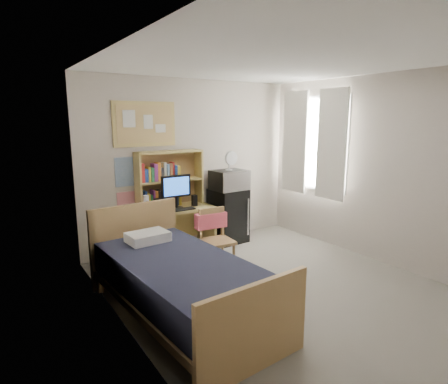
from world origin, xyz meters
TOP-DOWN VIEW (x-y plane):
  - floor at (0.00, 0.00)m, footprint 3.60×4.20m
  - ceiling at (0.00, 0.00)m, footprint 3.60×4.20m
  - wall_back at (0.00, 2.10)m, footprint 3.60×0.04m
  - wall_left at (-1.80, 0.00)m, footprint 0.04×4.20m
  - wall_right at (1.80, 0.00)m, footprint 0.04×4.20m
  - window_unit at (1.75, 1.20)m, footprint 0.10×1.40m
  - curtain_left at (1.72, 0.80)m, footprint 0.04×0.55m
  - curtain_right at (1.72, 1.60)m, footprint 0.04×0.55m
  - bulletin_board at (-0.78, 2.08)m, footprint 0.94×0.03m
  - poster_wave at (-1.10, 2.09)m, footprint 0.30×0.01m
  - poster_japan at (-1.10, 2.09)m, footprint 0.28×0.01m
  - desk at (-0.47, 1.80)m, footprint 1.12×0.57m
  - desk_chair at (-0.32, 0.86)m, footprint 0.46×0.46m
  - mini_fridge at (0.50, 1.82)m, footprint 0.54×0.54m
  - bed at (-1.24, 0.09)m, footprint 1.24×2.24m
  - hutch at (-0.47, 1.95)m, footprint 1.02×0.26m
  - monitor at (-0.47, 1.74)m, footprint 0.46×0.04m
  - keyboard at (-0.47, 1.60)m, footprint 0.42×0.14m
  - speaker_left at (-0.77, 1.74)m, footprint 0.07×0.07m
  - speaker_right at (-0.17, 1.74)m, footprint 0.07×0.07m
  - water_bottle at (-0.95, 1.70)m, footprint 0.08×0.08m
  - hoodie at (-0.30, 1.06)m, footprint 0.44×0.17m
  - microwave at (0.50, 1.80)m, footprint 0.56×0.44m
  - desk_fan at (0.50, 1.80)m, footprint 0.23×0.23m
  - pillow at (-1.29, 0.84)m, footprint 0.48×0.35m

SIDE VIEW (x-z plane):
  - floor at x=0.00m, z-range -0.02..0.00m
  - bed at x=-1.24m, z-range 0.00..0.60m
  - desk at x=-0.47m, z-range 0.00..0.70m
  - desk_chair at x=-0.32m, z-range 0.00..0.84m
  - mini_fridge at x=0.50m, z-range 0.00..0.87m
  - hoodie at x=-0.30m, z-range 0.55..0.75m
  - pillow at x=-1.29m, z-range 0.60..0.71m
  - keyboard at x=-0.47m, z-range 0.70..0.72m
  - poster_japan at x=-1.10m, z-range 0.60..0.96m
  - speaker_right at x=-0.17m, z-range 0.70..0.87m
  - speaker_left at x=-0.77m, z-range 0.70..0.88m
  - water_bottle at x=-0.95m, z-range 0.70..0.96m
  - monitor at x=-0.47m, z-range 0.70..1.19m
  - microwave at x=0.50m, z-range 0.87..1.19m
  - hutch at x=-0.47m, z-range 0.70..1.53m
  - poster_wave at x=-1.10m, z-range 1.04..1.46m
  - wall_back at x=0.00m, z-range 0.00..2.60m
  - wall_left at x=-1.80m, z-range 0.00..2.60m
  - wall_right at x=1.80m, z-range 0.00..2.60m
  - desk_fan at x=0.50m, z-range 1.19..1.46m
  - window_unit at x=1.75m, z-range 0.75..2.45m
  - curtain_left at x=1.72m, z-range 0.75..2.45m
  - curtain_right at x=1.72m, z-range 0.75..2.45m
  - bulletin_board at x=-0.78m, z-range 1.60..2.24m
  - ceiling at x=0.00m, z-range 2.59..2.61m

